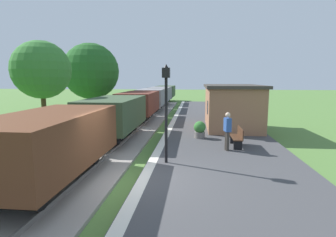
{
  "coord_description": "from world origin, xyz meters",
  "views": [
    {
      "loc": [
        1.99,
        -8.13,
        3.41
      ],
      "look_at": [
        0.78,
        4.01,
        1.61
      ],
      "focal_mm": 28.69,
      "sensor_mm": 36.0,
      "label": 1
    }
  ],
  "objects_px": {
    "tree_field_left": "(91,71)",
    "tree_field_distant": "(94,76)",
    "freight_train": "(146,101)",
    "potted_planter": "(200,129)",
    "bench_down_platform": "(219,111)",
    "person_waiting": "(227,130)",
    "station_hut": "(232,106)",
    "bench_near_hut": "(238,137)",
    "lamp_post_near": "(166,96)",
    "tree_trackside_far": "(41,70)"
  },
  "relations": [
    {
      "from": "tree_field_left",
      "to": "tree_field_distant",
      "type": "distance_m",
      "value": 8.19
    },
    {
      "from": "freight_train",
      "to": "potted_planter",
      "type": "height_order",
      "value": "freight_train"
    },
    {
      "from": "bench_down_platform",
      "to": "tree_field_distant",
      "type": "distance_m",
      "value": 15.93
    },
    {
      "from": "person_waiting",
      "to": "tree_field_left",
      "type": "bearing_deg",
      "value": -60.03
    },
    {
      "from": "potted_planter",
      "to": "tree_field_left",
      "type": "xyz_separation_m",
      "value": [
        -9.26,
        8.46,
        3.34
      ]
    },
    {
      "from": "station_hut",
      "to": "tree_field_distant",
      "type": "bearing_deg",
      "value": 137.96
    },
    {
      "from": "station_hut",
      "to": "bench_near_hut",
      "type": "height_order",
      "value": "station_hut"
    },
    {
      "from": "lamp_post_near",
      "to": "tree_field_distant",
      "type": "height_order",
      "value": "tree_field_distant"
    },
    {
      "from": "lamp_post_near",
      "to": "tree_field_distant",
      "type": "distance_m",
      "value": 23.22
    },
    {
      "from": "potted_planter",
      "to": "lamp_post_near",
      "type": "height_order",
      "value": "lamp_post_near"
    },
    {
      "from": "lamp_post_near",
      "to": "tree_field_left",
      "type": "bearing_deg",
      "value": 121.54
    },
    {
      "from": "station_hut",
      "to": "tree_trackside_far",
      "type": "distance_m",
      "value": 11.92
    },
    {
      "from": "tree_field_left",
      "to": "potted_planter",
      "type": "bearing_deg",
      "value": -42.4
    },
    {
      "from": "station_hut",
      "to": "lamp_post_near",
      "type": "xyz_separation_m",
      "value": [
        -3.46,
        -7.96,
        1.15
      ]
    },
    {
      "from": "bench_down_platform",
      "to": "potted_planter",
      "type": "bearing_deg",
      "value": -101.42
    },
    {
      "from": "bench_down_platform",
      "to": "lamp_post_near",
      "type": "bearing_deg",
      "value": -103.28
    },
    {
      "from": "bench_near_hut",
      "to": "lamp_post_near",
      "type": "bearing_deg",
      "value": -138.2
    },
    {
      "from": "person_waiting",
      "to": "lamp_post_near",
      "type": "bearing_deg",
      "value": 25.16
    },
    {
      "from": "bench_near_hut",
      "to": "bench_down_platform",
      "type": "height_order",
      "value": "same"
    },
    {
      "from": "freight_train",
      "to": "tree_trackside_far",
      "type": "bearing_deg",
      "value": -117.3
    },
    {
      "from": "bench_near_hut",
      "to": "lamp_post_near",
      "type": "distance_m",
      "value": 4.63
    },
    {
      "from": "bench_down_platform",
      "to": "tree_field_distant",
      "type": "height_order",
      "value": "tree_field_distant"
    },
    {
      "from": "bench_near_hut",
      "to": "person_waiting",
      "type": "distance_m",
      "value": 1.04
    },
    {
      "from": "potted_planter",
      "to": "tree_field_left",
      "type": "bearing_deg",
      "value": 137.6
    },
    {
      "from": "freight_train",
      "to": "lamp_post_near",
      "type": "relative_size",
      "value": 10.59
    },
    {
      "from": "tree_trackside_far",
      "to": "tree_field_left",
      "type": "xyz_separation_m",
      "value": [
        0.02,
        7.56,
        0.14
      ]
    },
    {
      "from": "tree_field_left",
      "to": "tree_field_distant",
      "type": "bearing_deg",
      "value": 109.11
    },
    {
      "from": "bench_down_platform",
      "to": "tree_trackside_far",
      "type": "height_order",
      "value": "tree_trackside_far"
    },
    {
      "from": "lamp_post_near",
      "to": "potted_planter",
      "type": "bearing_deg",
      "value": 73.21
    },
    {
      "from": "bench_near_hut",
      "to": "freight_train",
      "type": "bearing_deg",
      "value": 119.19
    },
    {
      "from": "tree_trackside_far",
      "to": "bench_down_platform",
      "type": "bearing_deg",
      "value": 35.06
    },
    {
      "from": "bench_down_platform",
      "to": "tree_field_left",
      "type": "xyz_separation_m",
      "value": [
        -11.0,
        -0.17,
        3.34
      ]
    },
    {
      "from": "person_waiting",
      "to": "tree_field_left",
      "type": "xyz_separation_m",
      "value": [
        -10.43,
        10.87,
        2.88
      ]
    },
    {
      "from": "potted_planter",
      "to": "lamp_post_near",
      "type": "xyz_separation_m",
      "value": [
        -1.34,
        -4.45,
        2.08
      ]
    },
    {
      "from": "station_hut",
      "to": "tree_field_distant",
      "type": "distance_m",
      "value": 19.05
    },
    {
      "from": "person_waiting",
      "to": "tree_field_distant",
      "type": "distance_m",
      "value": 22.91
    },
    {
      "from": "station_hut",
      "to": "lamp_post_near",
      "type": "height_order",
      "value": "lamp_post_near"
    },
    {
      "from": "station_hut",
      "to": "person_waiting",
      "type": "relative_size",
      "value": 3.39
    },
    {
      "from": "person_waiting",
      "to": "tree_trackside_far",
      "type": "height_order",
      "value": "tree_trackside_far"
    },
    {
      "from": "tree_trackside_far",
      "to": "person_waiting",
      "type": "bearing_deg",
      "value": -17.56
    },
    {
      "from": "bench_down_platform",
      "to": "potted_planter",
      "type": "distance_m",
      "value": 8.8
    },
    {
      "from": "person_waiting",
      "to": "tree_field_distant",
      "type": "bearing_deg",
      "value": -68.67
    },
    {
      "from": "lamp_post_near",
      "to": "tree_field_left",
      "type": "xyz_separation_m",
      "value": [
        -7.92,
        12.9,
        1.26
      ]
    },
    {
      "from": "station_hut",
      "to": "freight_train",
      "type": "bearing_deg",
      "value": 137.2
    },
    {
      "from": "tree_trackside_far",
      "to": "bench_near_hut",
      "type": "bearing_deg",
      "value": -13.17
    },
    {
      "from": "freight_train",
      "to": "potted_planter",
      "type": "distance_m",
      "value": 10.89
    },
    {
      "from": "bench_near_hut",
      "to": "potted_planter",
      "type": "relative_size",
      "value": 1.64
    },
    {
      "from": "bench_down_platform",
      "to": "tree_field_distant",
      "type": "xyz_separation_m",
      "value": [
        -13.68,
        7.56,
        3.07
      ]
    },
    {
      "from": "lamp_post_near",
      "to": "tree_field_left",
      "type": "distance_m",
      "value": 15.19
    },
    {
      "from": "tree_field_distant",
      "to": "lamp_post_near",
      "type": "bearing_deg",
      "value": -62.81
    }
  ]
}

